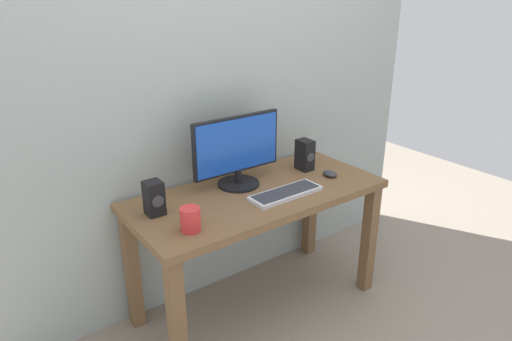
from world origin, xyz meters
TOP-DOWN VIEW (x-y plane):
  - ground_plane at (0.00, 0.00)m, footprint 6.00×6.00m
  - wall_back at (0.00, 0.35)m, footprint 2.88×0.04m
  - desk at (0.00, 0.00)m, footprint 1.35×0.61m
  - monitor at (-0.03, 0.14)m, footprint 0.52×0.22m
  - keyboard_primary at (0.09, -0.12)m, footprint 0.40×0.14m
  - mouse at (0.45, -0.07)m, footprint 0.07×0.10m
  - speaker_right at (0.40, 0.09)m, footprint 0.07×0.10m
  - speaker_left at (-0.54, 0.08)m, footprint 0.08×0.09m
  - coffee_mug at (-0.48, -0.16)m, footprint 0.09×0.09m

SIDE VIEW (x-z plane):
  - ground_plane at x=0.00m, z-range 0.00..0.00m
  - desk at x=0.00m, z-range 0.24..0.96m
  - keyboard_primary at x=0.09m, z-range 0.71..0.74m
  - mouse at x=0.45m, z-range 0.71..0.75m
  - coffee_mug at x=-0.48m, z-range 0.71..0.82m
  - speaker_left at x=-0.54m, z-range 0.71..0.88m
  - speaker_right at x=0.40m, z-range 0.71..0.89m
  - monitor at x=-0.03m, z-range 0.72..1.10m
  - wall_back at x=0.00m, z-range 0.00..3.00m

